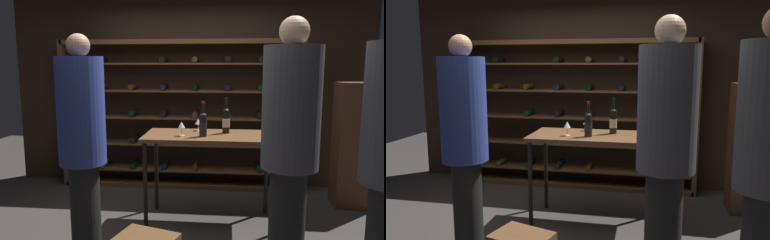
# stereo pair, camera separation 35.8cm
# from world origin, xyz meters

# --- Properties ---
(ground_plane) EXTENTS (9.38, 9.38, 0.00)m
(ground_plane) POSITION_xyz_m (0.00, 0.00, 0.00)
(ground_plane) COLOR #383330
(back_wall) EXTENTS (5.03, 0.10, 2.81)m
(back_wall) POSITION_xyz_m (0.00, 1.69, 1.41)
(back_wall) COLOR #332319
(back_wall) RESTS_ON ground
(wine_rack) EXTENTS (3.29, 0.32, 2.03)m
(wine_rack) POSITION_xyz_m (-0.10, 1.48, 1.02)
(wine_rack) COLOR brown
(wine_rack) RESTS_ON ground
(tasting_table) EXTENTS (1.37, 0.66, 0.97)m
(tasting_table) POSITION_xyz_m (0.36, 0.35, 0.87)
(tasting_table) COLOR brown
(tasting_table) RESTS_ON ground
(person_guest_blue_shirt) EXTENTS (0.45, 0.46, 2.06)m
(person_guest_blue_shirt) POSITION_xyz_m (1.05, -0.56, 1.14)
(person_guest_blue_shirt) COLOR #242424
(person_guest_blue_shirt) RESTS_ON ground
(person_host_in_suit) EXTENTS (0.40, 0.40, 1.96)m
(person_host_in_suit) POSITION_xyz_m (-0.69, -0.47, 1.09)
(person_host_in_suit) COLOR black
(person_host_in_suit) RESTS_ON ground
(display_cabinet) EXTENTS (0.44, 0.36, 1.50)m
(display_cabinet) POSITION_xyz_m (2.06, 0.98, 0.75)
(display_cabinet) COLOR #4C2D1E
(display_cabinet) RESTS_ON ground
(wine_bottle_green_slim) EXTENTS (0.08, 0.08, 0.38)m
(wine_bottle_green_slim) POSITION_xyz_m (0.54, 0.45, 1.11)
(wine_bottle_green_slim) COLOR black
(wine_bottle_green_slim) RESTS_ON tasting_table
(wine_bottle_gold_foil) EXTENTS (0.08, 0.08, 0.36)m
(wine_bottle_gold_foil) POSITION_xyz_m (0.30, 0.24, 1.10)
(wine_bottle_gold_foil) COLOR black
(wine_bottle_gold_foil) RESTS_ON tasting_table
(wine_glass_stemmed_left) EXTENTS (0.08, 0.08, 0.13)m
(wine_glass_stemmed_left) POSITION_xyz_m (0.22, 0.56, 1.06)
(wine_glass_stemmed_left) COLOR silver
(wine_glass_stemmed_left) RESTS_ON tasting_table
(wine_glass_stemmed_right) EXTENTS (0.07, 0.07, 0.15)m
(wine_glass_stemmed_right) POSITION_xyz_m (0.08, 0.24, 1.08)
(wine_glass_stemmed_right) COLOR silver
(wine_glass_stemmed_right) RESTS_ON tasting_table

